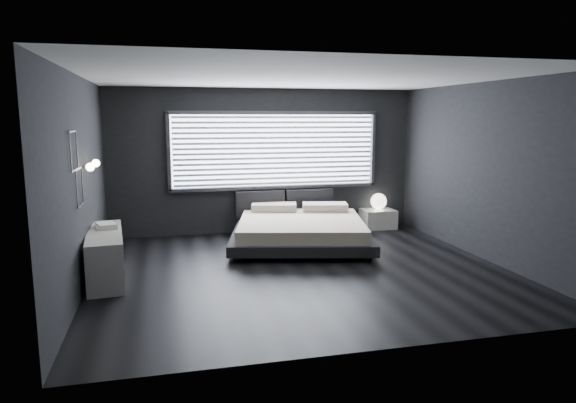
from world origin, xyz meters
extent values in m
plane|color=black|center=(0.00, 0.00, 0.00)|extent=(6.00, 6.00, 0.00)
plane|color=silver|center=(0.00, 0.00, 2.80)|extent=(6.00, 6.00, 0.00)
cube|color=black|center=(0.00, 2.75, 1.40)|extent=(6.00, 0.04, 2.80)
cube|color=black|center=(0.00, -2.75, 1.40)|extent=(6.00, 0.04, 2.80)
cube|color=black|center=(-3.00, 0.00, 1.40)|extent=(0.04, 5.50, 2.80)
cube|color=black|center=(3.00, 0.00, 1.40)|extent=(0.04, 5.50, 2.80)
cube|color=white|center=(0.20, 2.73, 1.61)|extent=(4.00, 0.02, 1.38)
cube|color=#47474C|center=(-1.84, 2.70, 1.61)|extent=(0.06, 0.08, 1.48)
cube|color=#47474C|center=(2.24, 2.70, 1.61)|extent=(0.06, 0.08, 1.48)
cube|color=#47474C|center=(0.20, 2.70, 2.34)|extent=(4.14, 0.08, 0.06)
cube|color=#47474C|center=(0.20, 2.70, 0.88)|extent=(4.14, 0.08, 0.06)
cube|color=silver|center=(0.20, 2.67, 1.61)|extent=(3.94, 0.03, 1.32)
cube|color=black|center=(-0.13, 2.64, 0.57)|extent=(0.96, 0.16, 0.52)
cube|color=black|center=(0.87, 2.64, 0.57)|extent=(0.96, 0.16, 0.52)
cylinder|color=silver|center=(-2.95, 0.05, 1.60)|extent=(0.10, 0.02, 0.02)
sphere|color=#FFE5B7|center=(-2.88, 0.05, 1.60)|extent=(0.11, 0.11, 0.11)
cylinder|color=silver|center=(-2.95, 0.65, 1.60)|extent=(0.10, 0.02, 0.02)
sphere|color=#FFE5B7|center=(-2.88, 0.65, 1.60)|extent=(0.11, 0.11, 0.11)
cube|color=#47474C|center=(-2.98, -0.55, 2.08)|extent=(0.01, 0.46, 0.02)
cube|color=#47474C|center=(-2.98, -0.55, 1.62)|extent=(0.01, 0.46, 0.02)
cube|color=#47474C|center=(-2.98, -0.32, 1.85)|extent=(0.01, 0.02, 0.46)
cube|color=#47474C|center=(-2.98, -0.78, 1.85)|extent=(0.01, 0.02, 0.46)
cube|color=#47474C|center=(-2.98, -0.30, 1.61)|extent=(0.01, 0.46, 0.02)
cube|color=#47474C|center=(-2.98, -0.30, 1.15)|extent=(0.01, 0.46, 0.02)
cube|color=#47474C|center=(-2.98, -0.07, 1.38)|extent=(0.01, 0.02, 0.46)
cube|color=#47474C|center=(-2.98, -0.53, 1.38)|extent=(0.01, 0.02, 0.46)
cube|color=black|center=(-0.84, 0.76, 0.04)|extent=(0.16, 0.16, 0.09)
cube|color=black|center=(1.17, 0.29, 0.04)|extent=(0.16, 0.16, 0.09)
cube|color=black|center=(-0.42, 2.56, 0.04)|extent=(0.16, 0.16, 0.09)
cube|color=black|center=(1.59, 2.09, 0.04)|extent=(0.16, 0.16, 0.09)
cube|color=black|center=(0.37, 1.43, 0.17)|extent=(2.85, 2.77, 0.17)
cube|color=beige|center=(0.37, 1.43, 0.37)|extent=(2.56, 2.56, 0.22)
cube|color=#BDAD9D|center=(0.09, 2.36, 0.55)|extent=(0.93, 0.64, 0.14)
cube|color=#BDAD9D|center=(1.04, 2.14, 0.55)|extent=(0.93, 0.64, 0.14)
cube|color=silver|center=(2.30, 2.50, 0.19)|extent=(0.66, 0.55, 0.38)
sphere|color=white|center=(2.33, 2.54, 0.55)|extent=(0.33, 0.33, 0.33)
cube|color=silver|center=(-2.78, 0.27, 0.34)|extent=(0.62, 1.72, 0.67)
cube|color=#47474C|center=(-2.54, 0.29, 0.34)|extent=(0.16, 1.66, 0.65)
cube|color=white|center=(-2.78, 0.52, 0.69)|extent=(0.36, 0.43, 0.04)
cube|color=white|center=(-2.77, 0.50, 0.73)|extent=(0.33, 0.39, 0.03)
camera|label=1|loc=(-1.94, -7.11, 2.24)|focal=32.00mm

